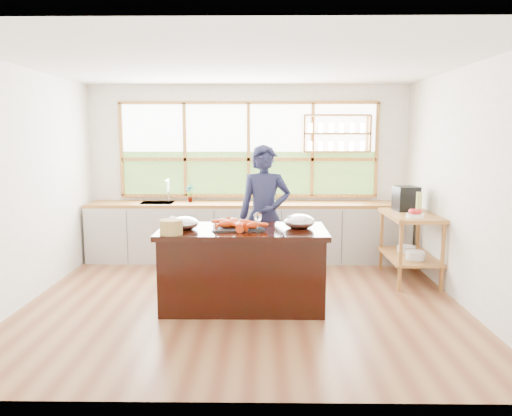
{
  "coord_description": "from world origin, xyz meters",
  "views": [
    {
      "loc": [
        0.22,
        -5.64,
        1.93
      ],
      "look_at": [
        0.14,
        0.15,
        1.08
      ],
      "focal_mm": 35.0,
      "sensor_mm": 36.0,
      "label": 1
    }
  ],
  "objects_px": {
    "espresso_machine": "(406,199)",
    "wicker_basket": "(171,227)",
    "island": "(243,268)",
    "cook": "(265,216)"
  },
  "relations": [
    {
      "from": "wicker_basket",
      "to": "island",
      "type": "bearing_deg",
      "value": 23.42
    },
    {
      "from": "wicker_basket",
      "to": "espresso_machine",
      "type": "bearing_deg",
      "value": 29.93
    },
    {
      "from": "cook",
      "to": "espresso_machine",
      "type": "relative_size",
      "value": 5.4
    },
    {
      "from": "espresso_machine",
      "to": "wicker_basket",
      "type": "height_order",
      "value": "espresso_machine"
    },
    {
      "from": "island",
      "to": "wicker_basket",
      "type": "bearing_deg",
      "value": -156.58
    },
    {
      "from": "cook",
      "to": "island",
      "type": "bearing_deg",
      "value": -106.16
    },
    {
      "from": "island",
      "to": "cook",
      "type": "height_order",
      "value": "cook"
    },
    {
      "from": "cook",
      "to": "wicker_basket",
      "type": "distance_m",
      "value": 1.53
    },
    {
      "from": "island",
      "to": "wicker_basket",
      "type": "relative_size",
      "value": 7.72
    },
    {
      "from": "island",
      "to": "cook",
      "type": "bearing_deg",
      "value": 73.76
    }
  ]
}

